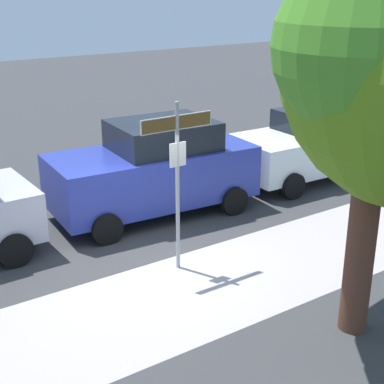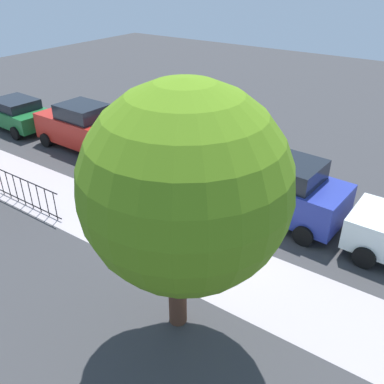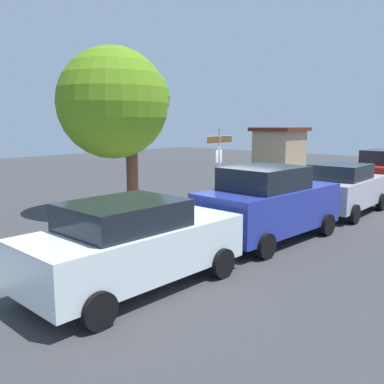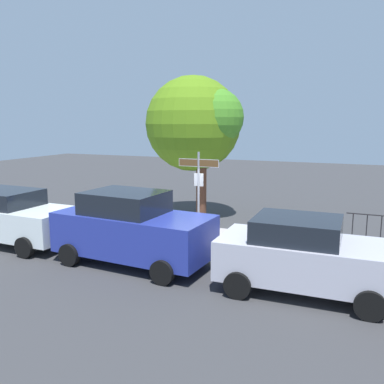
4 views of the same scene
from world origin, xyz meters
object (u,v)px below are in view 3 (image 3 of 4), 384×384
object	(u,v)px
street_sign	(219,158)
utility_shed	(279,154)
car_white	(133,243)
car_blue	(268,203)
shade_tree	(119,101)
car_silver	(342,188)

from	to	relation	value
street_sign	utility_shed	distance (m)	10.50
car_white	car_blue	world-z (taller)	car_blue
street_sign	utility_shed	xyz separation A→B (m)	(9.92, 3.40, -0.58)
shade_tree	utility_shed	bearing A→B (deg)	0.12
car_white	car_silver	bearing A→B (deg)	-0.34
shade_tree	car_silver	bearing A→B (deg)	-49.42
street_sign	car_white	bearing A→B (deg)	-158.07
street_sign	car_white	distance (m)	6.38
utility_shed	car_blue	bearing A→B (deg)	-151.58
car_white	car_blue	distance (m)	4.81
utility_shed	car_white	bearing A→B (deg)	-159.96
car_white	utility_shed	world-z (taller)	utility_shed
car_silver	utility_shed	xyz separation A→B (m)	(6.13, 6.07, 0.61)
car_silver	utility_shed	world-z (taller)	utility_shed
car_silver	utility_shed	bearing A→B (deg)	44.10
car_blue	car_silver	size ratio (longest dim) A/B	1.11
street_sign	car_blue	xyz separation A→B (m)	(-1.01, -2.52, -1.07)
shade_tree	car_white	bearing A→B (deg)	-127.74
car_blue	shade_tree	bearing A→B (deg)	97.59
car_white	car_blue	xyz separation A→B (m)	(4.80, -0.18, 0.13)
street_sign	car_blue	world-z (taller)	street_sign
shade_tree	car_blue	xyz separation A→B (m)	(0.38, -5.89, -2.98)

